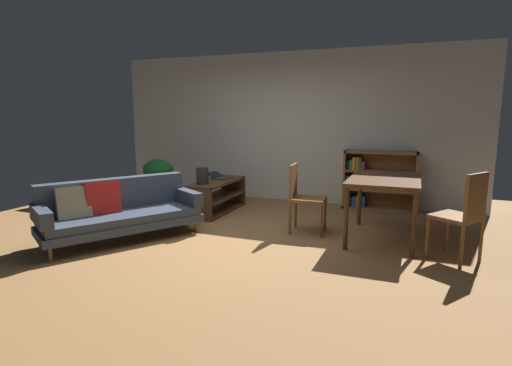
% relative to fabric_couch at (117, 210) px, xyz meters
% --- Properties ---
extents(ground_plane, '(8.16, 8.16, 0.00)m').
position_rel_fabric_couch_xyz_m(ground_plane, '(1.28, 0.46, -0.38)').
color(ground_plane, '#9E7042').
extents(back_wall_panel, '(6.80, 0.10, 2.70)m').
position_rel_fabric_couch_xyz_m(back_wall_panel, '(1.28, 3.16, 0.97)').
color(back_wall_panel, silver).
rests_on(back_wall_panel, ground_plane).
extents(fabric_couch, '(1.66, 2.07, 0.76)m').
position_rel_fabric_couch_xyz_m(fabric_couch, '(0.00, 0.00, 0.00)').
color(fabric_couch, brown).
rests_on(fabric_couch, ground_plane).
extents(media_console, '(0.46, 1.31, 0.52)m').
position_rel_fabric_couch_xyz_m(media_console, '(0.52, 1.79, -0.12)').
color(media_console, '#56351E').
rests_on(media_console, ground_plane).
extents(open_laptop, '(0.43, 0.37, 0.09)m').
position_rel_fabric_couch_xyz_m(open_laptop, '(0.45, 2.05, 0.16)').
color(open_laptop, '#333338').
rests_on(open_laptop, media_console).
extents(desk_speaker, '(0.19, 0.19, 0.25)m').
position_rel_fabric_couch_xyz_m(desk_speaker, '(0.45, 1.44, 0.26)').
color(desk_speaker, '#2D2823').
rests_on(desk_speaker, media_console).
extents(potted_floor_plant, '(0.49, 0.49, 0.86)m').
position_rel_fabric_couch_xyz_m(potted_floor_plant, '(-0.44, 1.53, 0.16)').
color(potted_floor_plant, brown).
rests_on(potted_floor_plant, ground_plane).
extents(dining_table, '(0.85, 1.30, 0.80)m').
position_rel_fabric_couch_xyz_m(dining_table, '(3.18, 1.24, 0.34)').
color(dining_table, '#56351E').
rests_on(dining_table, ground_plane).
extents(dining_chair_near, '(0.48, 0.42, 0.93)m').
position_rel_fabric_couch_xyz_m(dining_chair_near, '(2.14, 1.17, 0.14)').
color(dining_chair_near, brown).
rests_on(dining_chair_near, ground_plane).
extents(dining_chair_far, '(0.59, 0.60, 0.99)m').
position_rel_fabric_couch_xyz_m(dining_chair_far, '(4.04, 0.67, 0.18)').
color(dining_chair_far, brown).
rests_on(dining_chair_far, ground_plane).
extents(bookshelf, '(1.18, 0.32, 0.98)m').
position_rel_fabric_couch_xyz_m(bookshelf, '(2.89, 2.97, 0.10)').
color(bookshelf, olive).
rests_on(bookshelf, ground_plane).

